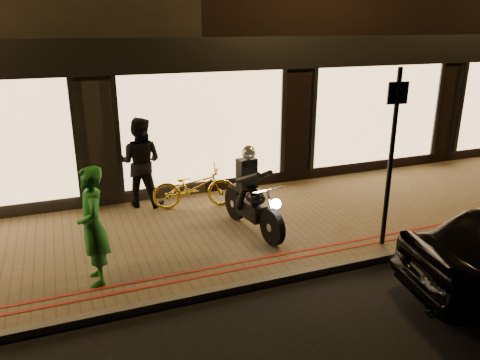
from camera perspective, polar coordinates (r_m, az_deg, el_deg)
name	(u,v)px	position (r m, az deg, el deg)	size (l,w,h in m)	color
ground	(284,283)	(7.31, 5.44, -12.42)	(90.00, 90.00, 0.00)	black
sidewalk	(237,229)	(8.91, -0.33, -5.98)	(50.00, 4.00, 0.12)	brown
kerb_stone	(283,278)	(7.32, 5.28, -11.84)	(50.00, 0.14, 0.12)	#59544C
red_kerb_lines	(269,260)	(7.68, 3.61, -9.70)	(50.00, 0.26, 0.01)	maroon
building_row	(152,6)	(14.86, -10.72, 20.08)	(48.00, 10.11, 8.50)	black
motorcycle	(252,199)	(8.50, 1.43, -2.29)	(0.65, 1.94, 1.59)	black
sign_post	(392,150)	(8.03, 18.02, 3.51)	(0.35, 0.09, 3.00)	black
bicycle_gold	(194,187)	(9.67, -5.64, -0.83)	(0.59, 1.70, 0.89)	gold
person_green	(93,226)	(7.03, -17.50, -5.39)	(0.65, 0.42, 1.77)	#217D2C
person_dark	(140,162)	(9.83, -12.04, 2.14)	(0.91, 0.71, 1.87)	black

